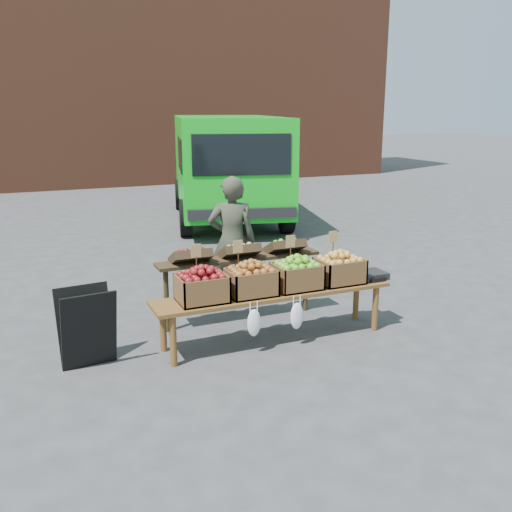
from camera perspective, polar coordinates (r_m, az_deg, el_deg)
name	(u,v)px	position (r m, az deg, el deg)	size (l,w,h in m)	color
ground	(173,342)	(6.44, -8.30, -8.53)	(80.00, 80.00, 0.00)	#414143
brick_building	(43,28)	(20.94, -20.55, 20.57)	(24.00, 4.00, 10.00)	brown
delivery_van	(227,169)	(13.06, -2.90, 8.66)	(2.38, 5.19, 2.33)	#09B218
vendor	(232,241)	(7.36, -2.41, 1.50)	(0.62, 0.40, 1.69)	#35392B
chalkboard_sign	(87,327)	(5.92, -16.54, -6.86)	(0.54, 0.30, 0.81)	black
back_table	(240,279)	(6.83, -1.66, -2.35)	(2.10, 0.44, 1.04)	#312415
display_bench	(274,316)	(6.33, 1.81, -6.01)	(2.70, 0.56, 0.57)	brown
crate_golden_apples	(202,288)	(5.90, -5.44, -3.24)	(0.50, 0.40, 0.28)	maroon
crate_russet_pears	(251,282)	(6.08, -0.51, -2.63)	(0.50, 0.40, 0.28)	#A1662B
crate_red_apples	(297,276)	(6.31, 4.10, -2.03)	(0.50, 0.40, 0.28)	#40941E
crate_green_apples	(340,271)	(6.57, 8.36, -1.47)	(0.50, 0.40, 0.28)	gold
weighing_scale	(370,275)	(6.83, 11.37, -1.87)	(0.34, 0.30, 0.08)	black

